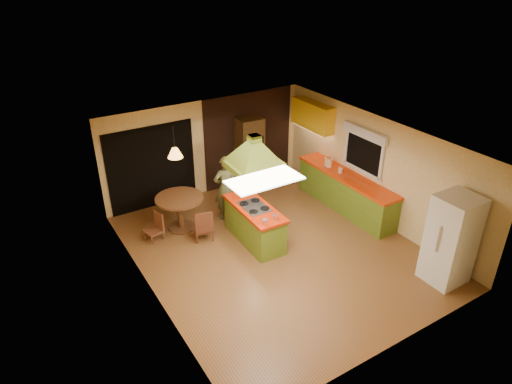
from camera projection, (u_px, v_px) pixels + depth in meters
ground at (276, 250)px, 9.86m from camera, size 6.50×6.50×0.00m
room_walls at (278, 199)px, 9.27m from camera, size 5.50×6.50×6.50m
ceiling_plane at (279, 142)px, 8.69m from camera, size 6.50×6.50×0.00m
brick_panel at (249, 138)px, 12.28m from camera, size 2.64×0.03×2.50m
nook_opening at (152, 168)px, 11.10m from camera, size 2.20×0.03×2.10m
right_counter at (345, 192)px, 11.23m from camera, size 0.62×3.05×0.92m
upper_cabinets at (313, 115)px, 11.79m from camera, size 0.34×1.40×0.70m
window_right at (364, 143)px, 10.58m from camera, size 0.12×1.35×1.06m
fluor_panel at (265, 180)px, 7.28m from camera, size 1.20×0.60×0.03m
kitchen_island at (255, 224)px, 9.97m from camera, size 0.73×1.73×0.88m
range_hood at (254, 147)px, 9.12m from camera, size 1.11×0.83×0.80m
man at (226, 188)px, 10.68m from camera, size 0.63×0.46×1.61m
refrigerator at (451, 240)px, 8.58m from camera, size 0.75×0.71×1.82m
wall_oven at (249, 153)px, 12.13m from camera, size 0.67×0.63×1.94m
dining_table at (180, 207)px, 10.37m from camera, size 1.09×1.09×0.81m
chair_left at (153, 227)px, 10.08m from camera, size 0.42×0.42×0.65m
chair_near at (203, 224)px, 10.09m from camera, size 0.51×0.51×0.76m
pendant_lamp at (175, 153)px, 9.74m from camera, size 0.40×0.40×0.21m
canister_large at (327, 162)px, 11.47m from camera, size 0.16×0.16×0.20m
canister_medium at (329, 163)px, 11.41m from camera, size 0.20×0.20×0.21m
canister_small at (341, 170)px, 11.10m from camera, size 0.13×0.13×0.15m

